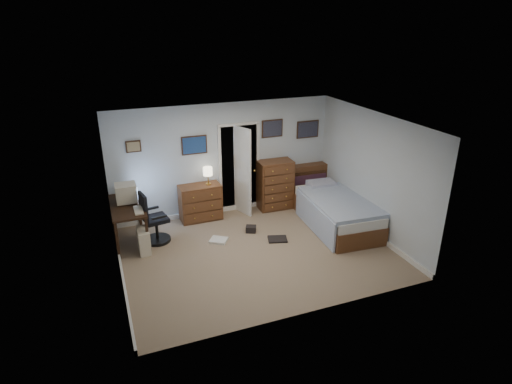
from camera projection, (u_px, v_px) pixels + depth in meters
floor at (256, 252)px, 8.22m from camera, size 5.00×4.00×0.02m
computer_desk at (123, 214)px, 8.35m from camera, size 0.63×1.36×0.78m
crt_monitor at (126, 193)px, 8.38m from camera, size 0.41×0.38×0.38m
keyboard at (138, 210)px, 8.07m from camera, size 0.16×0.42×0.03m
pc_tower at (144, 241)px, 8.11m from camera, size 0.22×0.44×0.47m
office_chair at (153, 223)px, 8.41m from camera, size 0.60×0.60×1.07m
media_stack at (119, 205)px, 9.18m from camera, size 0.19×0.19×0.87m
low_dresser at (200, 202)px, 9.39m from camera, size 0.91×0.47×0.80m
table_lamp at (208, 172)px, 9.19m from camera, size 0.20×0.20×0.39m
doorway at (235, 164)px, 9.91m from camera, size 0.96×1.12×2.05m
tall_dresser at (275, 185)px, 9.89m from camera, size 0.80×0.49×1.15m
headboard_bookcase at (308, 182)px, 10.33m from camera, size 1.02×0.29×0.92m
bed at (337, 211)px, 9.09m from camera, size 1.31×2.26×0.72m
wall_posters at (248, 135)px, 9.45m from camera, size 4.38×0.04×0.60m
floor_clutter at (248, 236)px, 8.72m from camera, size 1.56×0.84×0.13m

